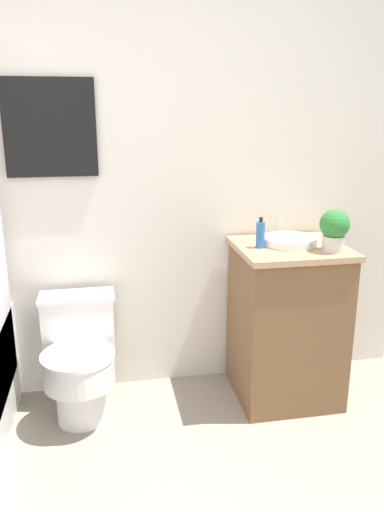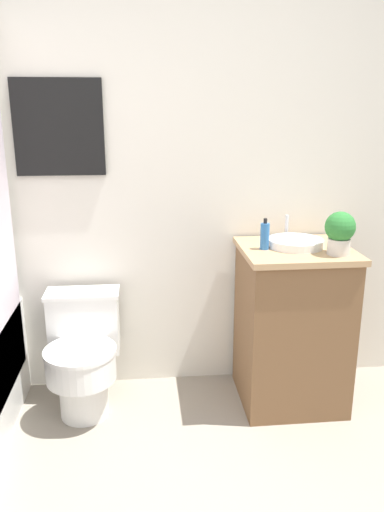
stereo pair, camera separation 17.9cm
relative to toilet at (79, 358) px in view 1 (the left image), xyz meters
The scene contains 6 objects.
wall_back 1.01m from the toilet, 51.29° to the left, with size 3.28×0.07×2.50m.
toilet is the anchor object (origin of this frame).
vanity 1.10m from the toilet, ahead, with size 0.55×0.52×0.86m.
sink 1.23m from the toilet, ahead, with size 0.28×0.32×0.13m.
soap_bottle 1.11m from the toilet, ahead, with size 0.05×0.05×0.16m.
potted_plant 1.43m from the toilet, ahead, with size 0.14×0.14×0.21m.
Camera 1 is at (-0.09, -0.81, 1.52)m, focal length 35.00 mm.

